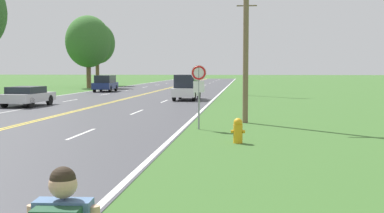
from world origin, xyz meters
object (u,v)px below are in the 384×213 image
Objects in this scene: fire_hydrant at (238,130)px; car_white_van_mid_near at (187,87)px; tree_behind_sign at (88,42)px; traffic_sign at (199,81)px; car_silver_sedan_approaching at (27,96)px; car_dark_blue_van_mid_far at (105,83)px; tree_mid_treeline at (97,43)px.

car_white_van_mid_near reaches higher than fire_hydrant.
car_white_van_mid_near is at bearing -55.54° from tree_behind_sign.
traffic_sign is 0.60× the size of car_silver_sedan_approaching.
car_silver_sedan_approaching is at bearing 134.48° from fire_hydrant.
traffic_sign reaches higher than car_white_van_mid_near.
car_dark_blue_van_mid_far is at bearing 113.13° from fire_hydrant.
tree_behind_sign reaches higher than car_dark_blue_van_mid_far.
tree_behind_sign reaches higher than tree_mid_treeline.
traffic_sign is 33.06m from car_dark_blue_van_mid_far.
car_silver_sedan_approaching reaches higher than fire_hydrant.
car_silver_sedan_approaching is at bearing -78.84° from tree_behind_sign.
car_white_van_mid_near is (-2.68, 17.97, -0.90)m from traffic_sign.
car_silver_sedan_approaching is 0.94× the size of car_white_van_mid_near.
car_white_van_mid_near is 1.04× the size of car_dark_blue_van_mid_far.
car_dark_blue_van_mid_far is at bearing 5.14° from car_silver_sedan_approaching.
car_dark_blue_van_mid_far is (5.01, -9.65, -4.90)m from tree_behind_sign.
fire_hydrant is 47.93m from tree_behind_sign.
car_dark_blue_van_mid_far is at bearing -70.17° from tree_mid_treeline.
car_white_van_mid_near is (16.79, -30.81, -5.05)m from tree_mid_treeline.
traffic_sign is 0.59× the size of car_dark_blue_van_mid_far.
car_dark_blue_van_mid_far reaches higher than car_silver_sedan_approaching.
traffic_sign is 0.57× the size of car_white_van_mid_near.
car_silver_sedan_approaching is (7.44, -38.28, -5.37)m from tree_mid_treeline.
tree_mid_treeline is at bearing 17.39° from car_dark_blue_van_mid_far.
tree_behind_sign is at bearing 114.11° from fire_hydrant.
car_white_van_mid_near reaches higher than car_silver_sedan_approaching.
tree_mid_treeline is 35.45m from car_white_van_mid_near.
tree_behind_sign is 8.84m from tree_mid_treeline.
traffic_sign is 44.07m from tree_behind_sign.
car_dark_blue_van_mid_far is (-10.18, 12.48, -0.10)m from car_white_van_mid_near.
traffic_sign is 52.68m from tree_mid_treeline.
fire_hydrant is 0.19× the size of car_silver_sedan_approaching.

